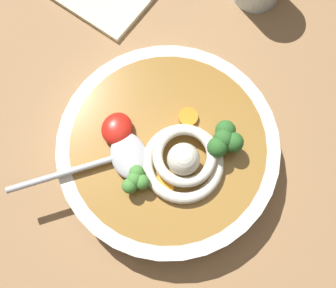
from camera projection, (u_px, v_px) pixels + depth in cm
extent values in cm
cube|color=#936D47|center=(179.00, 182.00, 52.62)|extent=(110.66, 110.66, 3.74)
cylinder|color=silver|center=(168.00, 149.00, 49.60)|extent=(27.96, 27.96, 4.72)
cylinder|color=olive|center=(168.00, 149.00, 49.42)|extent=(24.60, 24.60, 4.34)
torus|color=silver|center=(179.00, 162.00, 45.95)|extent=(9.92, 9.92, 1.37)
torus|color=silver|center=(185.00, 156.00, 45.06)|extent=(10.63, 10.63, 1.23)
sphere|color=silver|center=(180.00, 158.00, 44.25)|extent=(3.85, 3.85, 3.85)
ellipsoid|color=#B7B7BC|center=(129.00, 154.00, 46.15)|extent=(7.43, 6.96, 1.60)
cylinder|color=#B7B7BC|center=(69.00, 172.00, 45.48)|extent=(8.85, 13.01, 0.80)
ellipsoid|color=red|center=(117.00, 129.00, 46.93)|extent=(4.25, 3.82, 1.91)
cylinder|color=#7A9E60|center=(135.00, 182.00, 45.43)|extent=(0.92, 0.92, 0.99)
sphere|color=#478938|center=(134.00, 180.00, 44.09)|extent=(1.81, 1.81, 1.81)
sphere|color=#478938|center=(137.00, 173.00, 44.50)|extent=(1.81, 1.81, 1.81)
sphere|color=#478938|center=(130.00, 186.00, 43.96)|extent=(1.81, 1.81, 1.81)
sphere|color=#478938|center=(142.00, 182.00, 44.14)|extent=(1.81, 1.81, 1.81)
cylinder|color=#7A9E60|center=(221.00, 144.00, 46.64)|extent=(1.25, 1.25, 1.34)
sphere|color=#2D6628|center=(223.00, 139.00, 44.83)|extent=(2.45, 2.45, 2.45)
sphere|color=#2D6628|center=(226.00, 130.00, 45.39)|extent=(2.45, 2.45, 2.45)
sphere|color=#2D6628|center=(217.00, 147.00, 44.66)|extent=(2.45, 2.45, 2.45)
sphere|color=#2D6628|center=(233.00, 142.00, 44.90)|extent=(2.45, 2.45, 2.45)
cylinder|color=orange|center=(163.00, 186.00, 45.43)|extent=(2.65, 2.65, 0.71)
cylinder|color=orange|center=(188.00, 117.00, 48.05)|extent=(2.46, 2.46, 0.63)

